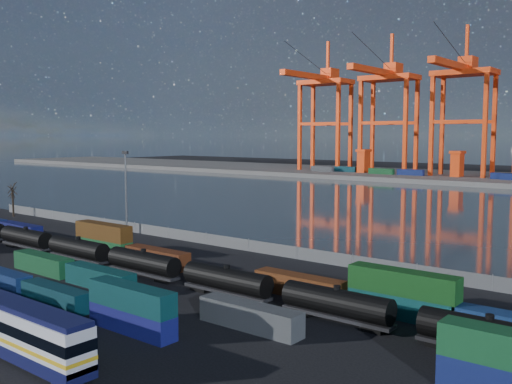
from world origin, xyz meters
The scene contains 10 objects.
ground centered at (0.00, 0.00, 0.00)m, with size 700.00×700.00×0.00m, color black.
harbor_water centered at (0.00, 105.00, 0.01)m, with size 700.00×700.00×0.00m, color #2E3A43.
container_row_mid centered at (1.80, -2.14, 1.58)m, with size 141.29×2.43×5.18m.
container_row_north centered at (12.44, 10.81, 1.79)m, with size 141.39×2.46×5.24m.
tanker_string centered at (7.59, 5.15, 1.98)m, with size 121.36×2.76×3.95m.
waterfront_fence centered at (0.00, 28.00, 1.00)m, with size 160.12×0.12×2.20m.
bare_tree centered at (-71.03, 24.30, 4.26)m, with size 2.26×2.21×8.51m.
yard_light_mast centered at (-30.00, 26.00, 9.30)m, with size 1.60×0.40×16.60m.
gantry_cranes centered at (-7.50, 203.22, 41.20)m, with size 200.85×49.63×67.21m.
quay_containers centered at (-11.00, 195.46, 3.30)m, with size 172.58×10.99×2.60m.
Camera 1 is at (60.79, -45.84, 19.64)m, focal length 40.00 mm.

